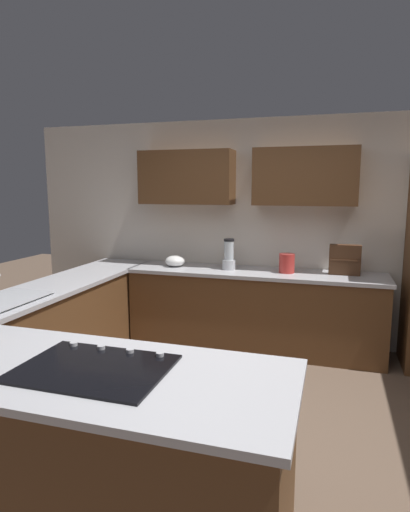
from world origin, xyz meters
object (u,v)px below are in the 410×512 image
object	(u,v)px
cooktop	(94,368)
kettle	(287,263)
mixing_bowl	(175,261)
spice_rack	(345,260)
blender	(229,256)
sink_unit	(4,299)

from	to	relation	value
cooktop	kettle	world-z (taller)	kettle
mixing_bowl	spice_rack	bearing A→B (deg)	-178.00
blender	mixing_bowl	size ratio (longest dim) A/B	1.50
sink_unit	cooktop	bearing A→B (deg)	146.13
mixing_bowl	kettle	world-z (taller)	kettle
cooktop	blender	bearing A→B (deg)	-90.40
sink_unit	blender	xyz separation A→B (m)	(-1.43, -1.88, 0.13)
spice_rack	kettle	world-z (taller)	spice_rack
cooktop	mixing_bowl	distance (m)	2.90
mixing_bowl	cooktop	bearing A→B (deg)	102.56
sink_unit	cooktop	size ratio (longest dim) A/B	0.92
cooktop	mixing_bowl	world-z (taller)	mixing_bowl
mixing_bowl	spice_rack	xyz separation A→B (m)	(-1.90, -0.07, 0.10)
blender	mixing_bowl	world-z (taller)	blender
cooktop	spice_rack	world-z (taller)	spice_rack
blender	mixing_bowl	xyz separation A→B (m)	(0.65, 0.00, -0.09)
sink_unit	cooktop	distance (m)	1.70
sink_unit	kettle	size ratio (longest dim) A/B	3.34
cooktop	kettle	size ratio (longest dim) A/B	3.63
mixing_bowl	kettle	bearing A→B (deg)	180.00
cooktop	kettle	bearing A→B (deg)	-103.32
sink_unit	blender	size ratio (longest dim) A/B	2.00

